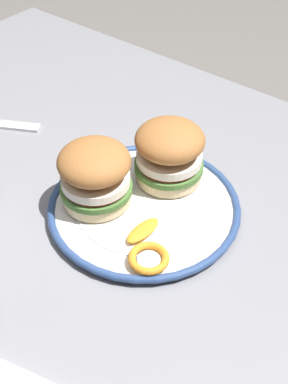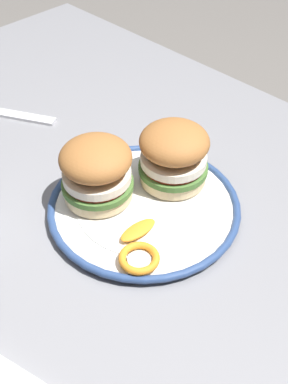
% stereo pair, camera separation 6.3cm
% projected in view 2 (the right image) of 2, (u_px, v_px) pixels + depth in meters
% --- Properties ---
extents(dining_table, '(1.40, 0.95, 0.72)m').
position_uv_depth(dining_table, '(111.00, 254.00, 0.83)').
color(dining_table, gray).
rests_on(dining_table, ground).
extents(dinner_plate, '(0.30, 0.30, 0.02)m').
position_uv_depth(dinner_plate, '(144.00, 206.00, 0.78)').
color(dinner_plate, white).
rests_on(dinner_plate, dining_table).
extents(sandwich_half_left, '(0.15, 0.15, 0.10)m').
position_uv_depth(sandwich_half_left, '(96.00, 170.00, 0.75)').
color(sandwich_half_left, beige).
rests_on(sandwich_half_left, dinner_plate).
extents(sandwich_half_right, '(0.15, 0.15, 0.10)m').
position_uv_depth(sandwich_half_right, '(174.00, 154.00, 0.78)').
color(sandwich_half_right, beige).
rests_on(sandwich_half_right, dinner_plate).
extents(orange_peel_curled, '(0.07, 0.07, 0.01)m').
position_uv_depth(orange_peel_curled, '(139.00, 258.00, 0.69)').
color(orange_peel_curled, orange).
rests_on(orange_peel_curled, dinner_plate).
extents(orange_peel_strip_long, '(0.03, 0.06, 0.01)m').
position_uv_depth(orange_peel_strip_long, '(139.00, 229.00, 0.73)').
color(orange_peel_strip_long, orange).
rests_on(orange_peel_strip_long, dinner_plate).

